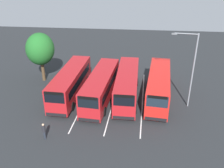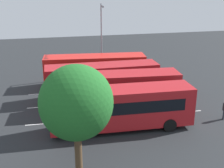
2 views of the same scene
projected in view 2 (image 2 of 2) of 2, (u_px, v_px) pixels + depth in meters
name	position (u px, v px, depth m)	size (l,w,h in m)	color
ground_plane	(109.00, 102.00, 28.44)	(73.01, 73.01, 0.00)	#232628
bus_far_left	(122.00, 107.00, 22.79)	(11.14, 2.93, 3.34)	#AD191E
bus_center_left	(118.00, 89.00, 26.49)	(11.21, 3.38, 3.34)	#AD191E
bus_center_right	(103.00, 79.00, 29.18)	(11.08, 2.69, 3.34)	#AD191E
bus_far_right	(95.00, 69.00, 32.64)	(11.23, 3.54, 3.34)	red
pedestrian	(224.00, 108.00, 24.60)	(0.45, 0.45, 1.71)	#232833
street_lamp	(102.00, 36.00, 34.81)	(0.48, 2.76, 8.60)	gray
depot_tree	(76.00, 103.00, 16.34)	(4.16, 3.75, 6.84)	#4C3823
lane_stripe_outer_left	(118.00, 118.00, 25.23)	(15.32, 0.12, 0.01)	silver
lane_stripe_inner_left	(109.00, 102.00, 28.44)	(15.32, 0.12, 0.01)	silver
lane_stripe_inner_right	(102.00, 90.00, 31.66)	(15.32, 0.12, 0.01)	silver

